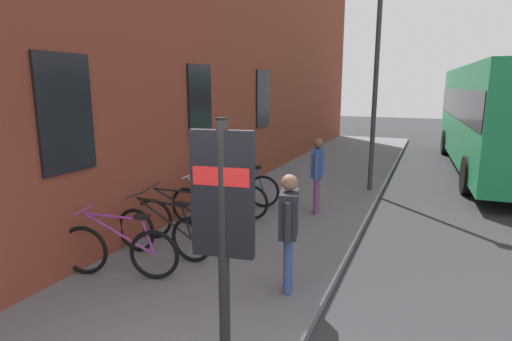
{
  "coord_description": "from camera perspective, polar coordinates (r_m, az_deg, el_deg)",
  "views": [
    {
      "loc": [
        -2.13,
        -1.09,
        2.78
      ],
      "look_at": [
        4.33,
        1.68,
        1.32
      ],
      "focal_mm": 28.96,
      "sensor_mm": 36.0,
      "label": 1
    }
  ],
  "objects": [
    {
      "name": "transit_info_sign",
      "position": [
        3.55,
        -4.58,
        -5.71
      ],
      "size": [
        0.16,
        0.56,
        2.4
      ],
      "color": "black",
      "rests_on": "sidewalk_pavement"
    },
    {
      "name": "station_facade",
      "position": [
        12.17,
        -0.51,
        15.5
      ],
      "size": [
        22.0,
        0.65,
        7.18
      ],
      "color": "brown",
      "rests_on": "ground"
    },
    {
      "name": "bicycle_mid_rack",
      "position": [
        9.23,
        -2.11,
        -2.53
      ],
      "size": [
        0.5,
        1.76,
        0.97
      ],
      "color": "black",
      "rests_on": "sidewalk_pavement"
    },
    {
      "name": "pedestrian_by_facade",
      "position": [
        8.24,
        -2.08,
        0.19
      ],
      "size": [
        0.28,
        0.63,
        1.66
      ],
      "color": "maroon",
      "rests_on": "sidewalk_pavement"
    },
    {
      "name": "bicycle_by_door",
      "position": [
        7.3,
        -10.25,
        -6.58
      ],
      "size": [
        0.55,
        1.74,
        0.97
      ],
      "color": "black",
      "rests_on": "sidewalk_pavement"
    },
    {
      "name": "bicycle_under_window",
      "position": [
        7.87,
        -6.21,
        -5.13
      ],
      "size": [
        0.48,
        1.77,
        0.97
      ],
      "color": "black",
      "rests_on": "sidewalk_pavement"
    },
    {
      "name": "city_bus",
      "position": [
        15.24,
        30.63,
        6.86
      ],
      "size": [
        10.63,
        3.15,
        3.35
      ],
      "color": "#1E8C4C",
      "rests_on": "ground"
    },
    {
      "name": "bicycle_nearest_sign",
      "position": [
        8.47,
        -3.89,
        -3.86
      ],
      "size": [
        0.48,
        1.77,
        0.97
      ],
      "color": "black",
      "rests_on": "sidewalk_pavement"
    },
    {
      "name": "bicycle_leaning_wall",
      "position": [
        6.7,
        -12.64,
        -8.39
      ],
      "size": [
        0.48,
        1.77,
        0.97
      ],
      "color": "black",
      "rests_on": "sidewalk_pavement"
    },
    {
      "name": "pedestrian_near_bus",
      "position": [
        8.67,
        8.48,
        0.38
      ],
      "size": [
        0.6,
        0.29,
        1.6
      ],
      "color": "#723F72",
      "rests_on": "sidewalk_pavement"
    },
    {
      "name": "ground",
      "position": [
        8.59,
        21.55,
        -8.01
      ],
      "size": [
        60.0,
        60.0,
        0.0
      ],
      "primitive_type": "plane",
      "color": "#2D2D30"
    },
    {
      "name": "street_lamp",
      "position": [
        10.83,
        16.35,
        14.4
      ],
      "size": [
        0.28,
        0.28,
        5.53
      ],
      "color": "#333338",
      "rests_on": "sidewalk_pavement"
    },
    {
      "name": "pedestrian_crossing_street",
      "position": [
        5.3,
        4.55,
        -7.01
      ],
      "size": [
        0.58,
        0.33,
        1.57
      ],
      "color": "#334C8C",
      "rests_on": "sidewalk_pavement"
    },
    {
      "name": "sidewalk_pavement",
      "position": [
        10.87,
        7.34,
        -2.88
      ],
      "size": [
        24.0,
        3.5,
        0.12
      ],
      "primitive_type": "cube",
      "color": "slate",
      "rests_on": "ground"
    },
    {
      "name": "bicycle_beside_lamp",
      "position": [
        6.19,
        -18.39,
        -10.44
      ],
      "size": [
        0.61,
        1.73,
        0.97
      ],
      "color": "black",
      "rests_on": "sidewalk_pavement"
    }
  ]
}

